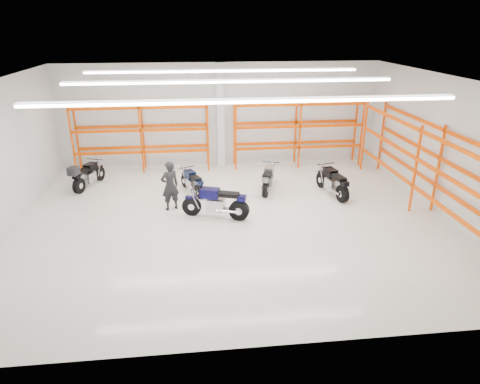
{
  "coord_description": "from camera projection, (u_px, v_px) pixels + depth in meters",
  "views": [
    {
      "loc": [
        -1.22,
        -12.73,
        6.07
      ],
      "look_at": [
        0.26,
        0.5,
        0.76
      ],
      "focal_mm": 32.0,
      "sensor_mm": 36.0,
      "label": 1
    }
  ],
  "objects": [
    {
      "name": "motorcycle_main",
      "position": [
        218.0,
        203.0,
        14.05
      ],
      "size": [
        2.22,
        1.04,
        1.13
      ],
      "color": "black",
      "rests_on": "ground"
    },
    {
      "name": "pallet_racking_side",
      "position": [
        428.0,
        160.0,
        14.13
      ],
      "size": [
        0.87,
        9.07,
        3.0
      ],
      "color": "#F04700",
      "rests_on": "ground"
    },
    {
      "name": "structural_column",
      "position": [
        220.0,
        116.0,
        18.67
      ],
      "size": [
        0.32,
        0.32,
        4.5
      ],
      "primitive_type": "cube",
      "color": "white",
      "rests_on": "ground"
    },
    {
      "name": "standing_man",
      "position": [
        170.0,
        186.0,
        14.58
      ],
      "size": [
        0.75,
        0.64,
        1.74
      ],
      "primitive_type": "imported",
      "rotation": [
        0.0,
        0.0,
        3.58
      ],
      "color": "black",
      "rests_on": "ground"
    },
    {
      "name": "pallet_racking_back_left",
      "position": [
        142.0,
        130.0,
        18.18
      ],
      "size": [
        5.67,
        0.87,
        3.0
      ],
      "color": "#F04700",
      "rests_on": "ground"
    },
    {
      "name": "motorcycle_back_d",
      "position": [
        333.0,
        183.0,
        15.89
      ],
      "size": [
        0.8,
        2.18,
        1.08
      ],
      "color": "black",
      "rests_on": "ground"
    },
    {
      "name": "motorcycle_back_b",
      "position": [
        193.0,
        183.0,
        16.12
      ],
      "size": [
        0.92,
        1.75,
        0.92
      ],
      "color": "black",
      "rests_on": "ground"
    },
    {
      "name": "motorcycle_back_a",
      "position": [
        86.0,
        176.0,
        16.59
      ],
      "size": [
        1.04,
        2.06,
        1.09
      ],
      "color": "black",
      "rests_on": "ground"
    },
    {
      "name": "room_shell",
      "position": [
        233.0,
        121.0,
        12.94
      ],
      "size": [
        14.02,
        12.02,
        4.51
      ],
      "color": "silver",
      "rests_on": "ground"
    },
    {
      "name": "pallet_racking_back_right",
      "position": [
        298.0,
        126.0,
        18.88
      ],
      "size": [
        5.67,
        0.87,
        3.0
      ],
      "color": "#F04700",
      "rests_on": "ground"
    },
    {
      "name": "motorcycle_back_c",
      "position": [
        268.0,
        179.0,
        16.36
      ],
      "size": [
        0.92,
        1.96,
        0.99
      ],
      "color": "black",
      "rests_on": "ground"
    },
    {
      "name": "ground",
      "position": [
        234.0,
        219.0,
        14.13
      ],
      "size": [
        14.0,
        14.0,
        0.0
      ],
      "primitive_type": "plane",
      "color": "beige",
      "rests_on": "ground"
    }
  ]
}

